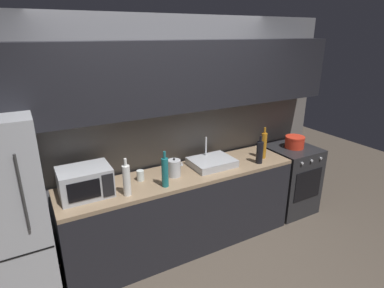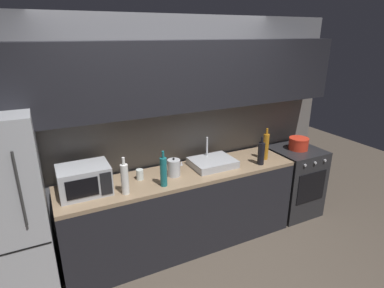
{
  "view_description": "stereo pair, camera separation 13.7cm",
  "coord_description": "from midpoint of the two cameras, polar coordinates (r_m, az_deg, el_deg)",
  "views": [
    {
      "loc": [
        -1.39,
        -1.79,
        2.32
      ],
      "look_at": [
        0.11,
        0.9,
        1.22
      ],
      "focal_mm": 29.22,
      "sensor_mm": 36.0,
      "label": 1
    },
    {
      "loc": [
        -1.26,
        -1.86,
        2.32
      ],
      "look_at": [
        0.11,
        0.9,
        1.22
      ],
      "focal_mm": 29.22,
      "sensor_mm": 36.0,
      "label": 2
    }
  ],
  "objects": [
    {
      "name": "refrigerator",
      "position": [
        3.1,
        -32.36,
        -11.43
      ],
      "size": [
        0.68,
        0.69,
        1.75
      ],
      "color": "#ADAFB5",
      "rests_on": "ground"
    },
    {
      "name": "counter_run",
      "position": [
        3.56,
        -2.77,
        -12.0
      ],
      "size": [
        2.58,
        0.6,
        0.9
      ],
      "color": "black",
      "rests_on": "ground"
    },
    {
      "name": "wine_bottle_dark",
      "position": [
        3.63,
        11.2,
        -1.45
      ],
      "size": [
        0.08,
        0.08,
        0.33
      ],
      "color": "black",
      "rests_on": "counter_run"
    },
    {
      "name": "back_wall",
      "position": [
        3.39,
        -5.33,
        6.48
      ],
      "size": [
        4.32,
        0.44,
        2.5
      ],
      "color": "slate",
      "rests_on": "ground"
    },
    {
      "name": "cooking_pot",
      "position": [
        4.25,
        17.36,
        0.33
      ],
      "size": [
        0.25,
        0.25,
        0.15
      ],
      "color": "red",
      "rests_on": "oven_range"
    },
    {
      "name": "kettle",
      "position": [
        3.26,
        -4.45,
        -4.39
      ],
      "size": [
        0.17,
        0.14,
        0.2
      ],
      "color": "#B7BABF",
      "rests_on": "counter_run"
    },
    {
      "name": "wine_bottle_white",
      "position": [
        2.93,
        -13.16,
        -6.43
      ],
      "size": [
        0.07,
        0.07,
        0.36
      ],
      "color": "silver",
      "rests_on": "counter_run"
    },
    {
      "name": "sink_basin",
      "position": [
        3.53,
        2.53,
        -3.33
      ],
      "size": [
        0.48,
        0.38,
        0.3
      ],
      "color": "#ADAFB5",
      "rests_on": "counter_run"
    },
    {
      "name": "mug_clear",
      "position": [
        3.23,
        -10.61,
        -5.67
      ],
      "size": [
        0.07,
        0.07,
        0.11
      ],
      "primitive_type": "cylinder",
      "color": "silver",
      "rests_on": "counter_run"
    },
    {
      "name": "microwave",
      "position": [
        3.05,
        -20.16,
        -6.52
      ],
      "size": [
        0.46,
        0.35,
        0.27
      ],
      "color": "#A8AAAF",
      "rests_on": "counter_run"
    },
    {
      "name": "wine_bottle_teal",
      "position": [
        3.03,
        -6.25,
        -5.11
      ],
      "size": [
        0.07,
        0.07,
        0.36
      ],
      "color": "#19666B",
      "rests_on": "counter_run"
    },
    {
      "name": "wine_bottle_amber",
      "position": [
        3.78,
        11.94,
        -0.22
      ],
      "size": [
        0.07,
        0.07,
        0.38
      ],
      "color": "#B27019",
      "rests_on": "counter_run"
    },
    {
      "name": "oven_range",
      "position": [
        4.43,
        16.59,
        -6.13
      ],
      "size": [
        0.6,
        0.62,
        0.9
      ],
      "color": "#232326",
      "rests_on": "ground"
    }
  ]
}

